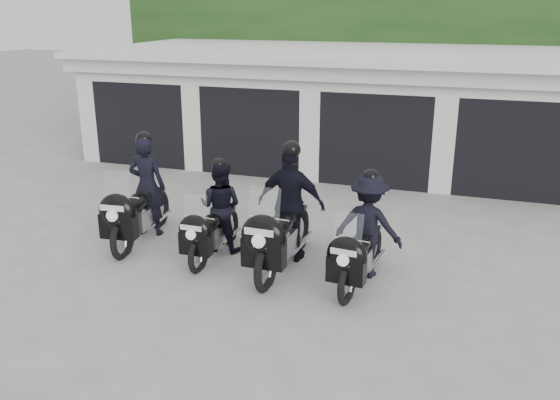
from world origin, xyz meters
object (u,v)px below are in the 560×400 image
(police_bike_b, at_px, (217,214))
(police_bike_c, at_px, (287,213))
(police_bike_d, at_px, (365,233))
(police_bike_a, at_px, (140,198))

(police_bike_b, xyz_separation_m, police_bike_c, (1.28, -0.06, 0.18))
(police_bike_b, relative_size, police_bike_c, 0.81)
(police_bike_c, height_order, police_bike_d, police_bike_c)
(police_bike_a, bearing_deg, police_bike_b, -10.16)
(police_bike_b, distance_m, police_bike_c, 1.29)
(police_bike_a, height_order, police_bike_b, police_bike_a)
(police_bike_a, bearing_deg, police_bike_c, -9.34)
(police_bike_a, relative_size, police_bike_b, 1.18)
(police_bike_b, xyz_separation_m, police_bike_d, (2.60, -0.22, 0.05))
(police_bike_b, distance_m, police_bike_d, 2.61)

